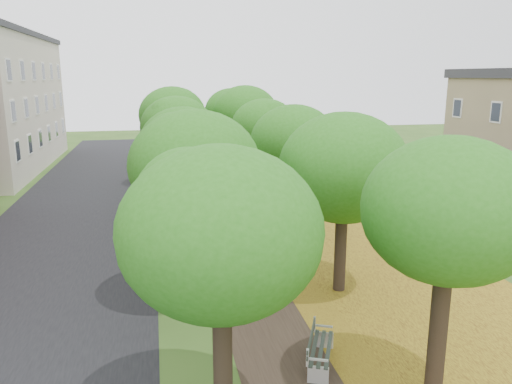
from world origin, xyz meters
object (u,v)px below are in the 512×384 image
bench (319,348)px  car_red (467,206)px  car_grey (417,192)px  car_white (380,176)px  car_silver (496,227)px

bench → car_red: 15.77m
bench → car_grey: size_ratio=0.36×
car_red → car_white: 8.25m
car_red → car_grey: same height
car_red → car_grey: size_ratio=0.88×
bench → car_red: car_red is taller
bench → car_red: bearing=-22.7°
car_grey → bench: bearing=125.5°
car_white → car_red: bearing=-161.8°
car_red → car_grey: 3.47m
car_red → car_white: (-0.89, 8.21, -0.06)m
car_silver → car_grey: car_grey is taller
bench → car_white: car_white is taller
car_white → bench: bearing=163.1°
bench → car_silver: bearing=-31.0°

